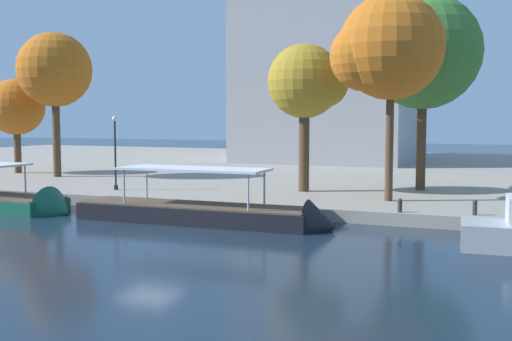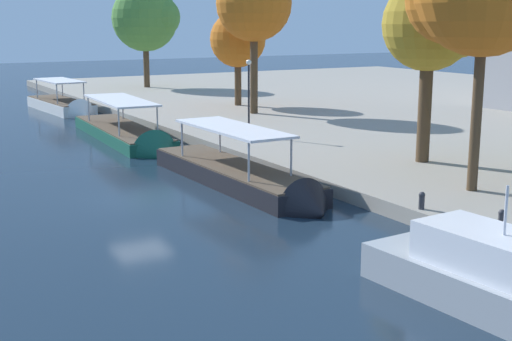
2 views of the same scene
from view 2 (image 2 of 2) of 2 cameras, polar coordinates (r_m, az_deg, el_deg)
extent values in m
plane|color=#192838|center=(31.98, -9.45, -2.23)|extent=(220.00, 220.00, 0.00)
cube|color=silver|center=(64.67, -15.58, 4.86)|extent=(10.43, 3.64, 1.43)
cone|color=silver|center=(59.39, -13.87, 4.35)|extent=(1.58, 2.72, 2.63)
cube|color=brown|center=(64.59, -15.62, 5.52)|extent=(10.22, 3.48, 0.08)
cylinder|color=#B2B2B7|center=(62.23, -13.82, 6.18)|extent=(0.10, 0.10, 1.63)
cylinder|color=#B2B2B7|center=(61.48, -15.87, 6.00)|extent=(0.10, 0.10, 1.63)
cylinder|color=#B2B2B7|center=(67.53, -15.47, 6.53)|extent=(0.10, 0.10, 1.63)
cylinder|color=#B2B2B7|center=(66.84, -17.38, 6.36)|extent=(0.10, 0.10, 1.63)
cube|color=silver|center=(64.43, -15.71, 7.05)|extent=(6.53, 3.13, 0.12)
cube|color=#14513D|center=(48.26, -10.85, 2.72)|extent=(14.07, 3.78, 1.21)
cone|color=#14513D|center=(41.23, -7.95, 1.24)|extent=(1.53, 2.87, 2.80)
cube|color=brown|center=(48.16, -10.88, 3.48)|extent=(13.78, 3.61, 0.08)
cylinder|color=#B2B2B7|center=(44.78, -8.02, 4.10)|extent=(0.10, 0.10, 1.72)
cylinder|color=#B2B2B7|center=(44.05, -11.09, 3.86)|extent=(0.10, 0.10, 1.72)
cylinder|color=#B2B2B7|center=(52.03, -10.78, 5.11)|extent=(0.10, 0.10, 1.72)
cylinder|color=#B2B2B7|center=(51.41, -13.45, 4.91)|extent=(0.10, 0.10, 1.72)
cube|color=silver|center=(47.93, -10.96, 5.63)|extent=(8.77, 3.27, 0.12)
cube|color=black|center=(34.26, -1.87, -0.73)|extent=(12.55, 3.02, 1.27)
cone|color=black|center=(28.71, 4.67, -3.29)|extent=(1.45, 2.52, 2.49)
cube|color=brown|center=(34.12, -1.88, 0.38)|extent=(12.30, 2.87, 0.08)
cylinder|color=#B2B2B7|center=(31.62, 2.88, 1.12)|extent=(0.10, 0.10, 1.75)
cylinder|color=#B2B2B7|center=(30.47, -0.59, 0.72)|extent=(0.10, 0.10, 1.75)
cylinder|color=#B2B2B7|center=(37.45, -2.95, 2.84)|extent=(0.10, 0.10, 1.75)
cylinder|color=#B2B2B7|center=(36.48, -6.02, 2.54)|extent=(0.10, 0.10, 1.75)
cube|color=silver|center=(33.79, -1.90, 3.45)|extent=(7.80, 2.70, 0.12)
cube|color=#9EA3A8|center=(20.44, 19.64, -9.96)|extent=(8.89, 3.19, 1.40)
cube|color=white|center=(20.40, 18.42, -6.17)|extent=(4.06, 2.35, 1.11)
cylinder|color=silver|center=(19.80, 19.65, -3.06)|extent=(0.08, 0.08, 1.36)
cylinder|color=#2D2D33|center=(25.88, 19.31, -4.00)|extent=(0.22, 0.22, 0.57)
sphere|color=#2D2D33|center=(25.79, 19.36, -3.26)|extent=(0.24, 0.24, 0.24)
cylinder|color=#2D2D33|center=(27.90, 13.31, -2.57)|extent=(0.23, 0.23, 0.50)
sphere|color=#2D2D33|center=(27.82, 13.34, -1.95)|extent=(0.25, 0.25, 0.25)
cylinder|color=black|center=(44.15, -0.59, 5.69)|extent=(0.12, 0.12, 4.49)
sphere|color=white|center=(43.95, -0.60, 8.79)|extent=(0.33, 0.33, 0.33)
cylinder|color=black|center=(44.44, -0.58, 3.01)|extent=(0.26, 0.26, 0.30)
cylinder|color=#4C3823|center=(55.24, -0.17, 7.91)|extent=(0.60, 0.60, 6.28)
sphere|color=#BC6019|center=(55.11, -0.17, 13.44)|extent=(5.83, 5.83, 5.83)
sphere|color=#BC6019|center=(54.51, -0.61, 13.52)|extent=(2.77, 2.77, 2.77)
cylinder|color=#4C3823|center=(60.78, -1.47, 7.13)|extent=(0.59, 0.59, 3.84)
sphere|color=#BC6019|center=(60.58, -1.49, 10.62)|extent=(4.75, 4.75, 4.75)
sphere|color=#BC6019|center=(60.80, -2.45, 10.45)|extent=(2.47, 2.47, 2.47)
sphere|color=#BC6019|center=(61.06, -0.88, 11.49)|extent=(2.46, 2.46, 2.46)
cylinder|color=#4C3823|center=(78.49, -8.90, 8.44)|extent=(0.64, 0.64, 4.76)
sphere|color=#4C8438|center=(78.34, -9.02, 12.13)|extent=(7.13, 7.13, 7.13)
sphere|color=#4C8438|center=(77.41, -7.77, 12.26)|extent=(4.24, 4.24, 4.24)
sphere|color=#4C8438|center=(79.62, -8.05, 11.84)|extent=(4.09, 4.09, 4.09)
cylinder|color=#4C3823|center=(37.00, 13.54, 4.70)|extent=(0.68, 0.68, 5.23)
sphere|color=olive|center=(36.72, 13.88, 11.48)|extent=(4.69, 4.69, 4.69)
sphere|color=olive|center=(36.39, 14.12, 12.73)|extent=(2.57, 2.57, 2.57)
sphere|color=olive|center=(36.77, 16.19, 11.19)|extent=(3.09, 3.09, 3.09)
cylinder|color=#4C3823|center=(31.06, 17.48, 4.20)|extent=(0.44, 0.44, 6.39)
camera|label=1|loc=(19.35, -67.70, -2.85)|focal=43.08mm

